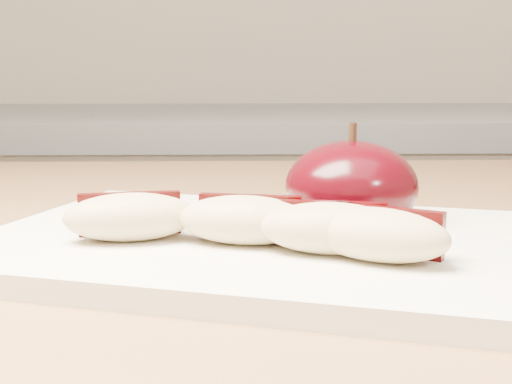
{
  "coord_description": "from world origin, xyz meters",
  "views": [
    {
      "loc": [
        -0.08,
        -0.04,
        1.01
      ],
      "look_at": [
        -0.06,
        0.37,
        0.94
      ],
      "focal_mm": 50.0,
      "sensor_mm": 36.0,
      "label": 1
    }
  ],
  "objects": [
    {
      "name": "apple_wedge_a",
      "position": [
        -0.14,
        0.36,
        0.93
      ],
      "size": [
        0.08,
        0.05,
        0.03
      ],
      "rotation": [
        0.0,
        0.0,
        0.17
      ],
      "color": "tan",
      "rests_on": "cutting_board"
    },
    {
      "name": "apple_wedge_d",
      "position": [
        -0.0,
        0.31,
        0.93
      ],
      "size": [
        0.08,
        0.07,
        0.03
      ],
      "rotation": [
        0.0,
        0.0,
        -0.55
      ],
      "color": "tan",
      "rests_on": "cutting_board"
    },
    {
      "name": "apple_wedge_c",
      "position": [
        -0.03,
        0.32,
        0.93
      ],
      "size": [
        0.08,
        0.05,
        0.03
      ],
      "rotation": [
        0.0,
        0.0,
        -0.19
      ],
      "color": "tan",
      "rests_on": "cutting_board"
    },
    {
      "name": "apple_half",
      "position": [
        -0.0,
        0.41,
        0.93
      ],
      "size": [
        0.11,
        0.11,
        0.07
      ],
      "rotation": [
        0.0,
        0.0,
        -0.35
      ],
      "color": "black",
      "rests_on": "cutting_board"
    },
    {
      "name": "apple_wedge_b",
      "position": [
        -0.07,
        0.35,
        0.93
      ],
      "size": [
        0.08,
        0.05,
        0.03
      ],
      "rotation": [
        0.0,
        0.0,
        -0.22
      ],
      "color": "tan",
      "rests_on": "cutting_board"
    },
    {
      "name": "cutting_board",
      "position": [
        -0.06,
        0.37,
        0.91
      ],
      "size": [
        0.37,
        0.32,
        0.01
      ],
      "primitive_type": "cube",
      "rotation": [
        0.0,
        0.0,
        -0.32
      ],
      "color": "silver",
      "rests_on": "island_counter"
    },
    {
      "name": "back_cabinet",
      "position": [
        0.0,
        1.2,
        0.47
      ],
      "size": [
        2.4,
        0.62,
        0.94
      ],
      "color": "silver",
      "rests_on": "ground"
    }
  ]
}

